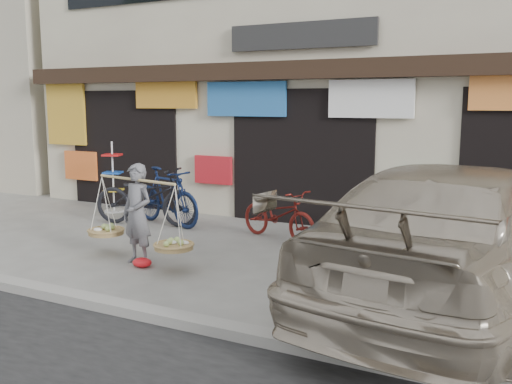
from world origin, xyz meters
The scene contains 10 objects.
ground centered at (0.00, 0.00, 0.00)m, with size 70.00×70.00×0.00m, color gray.
kerb centered at (0.00, -2.00, 0.06)m, with size 70.00×0.25×0.12m, color gray.
shophouse_block centered at (0.00, 6.42, 3.45)m, with size 14.00×6.32×7.00m.
street_vendor centered at (-1.08, -0.26, 0.70)m, with size 2.07×0.83×1.53m.
bike_0 centered at (-2.68, 1.98, 0.58)m, with size 0.77×2.20×1.16m, color black.
bike_1 centered at (-2.34, 2.19, 0.58)m, with size 0.54×1.93×1.16m, color #111D40.
bike_2 centered at (0.17, 2.10, 0.46)m, with size 0.61×1.74×0.92m, color #601510.
suv centered at (3.53, 0.18, 0.86)m, with size 3.21×6.22×1.73m.
display_rack centered at (-4.22, 2.77, 0.64)m, with size 0.49×0.49×1.58m.
red_bag centered at (-0.91, -0.40, 0.07)m, with size 0.31×0.25×0.14m, color red.
Camera 1 is at (4.39, -6.94, 2.44)m, focal length 40.00 mm.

